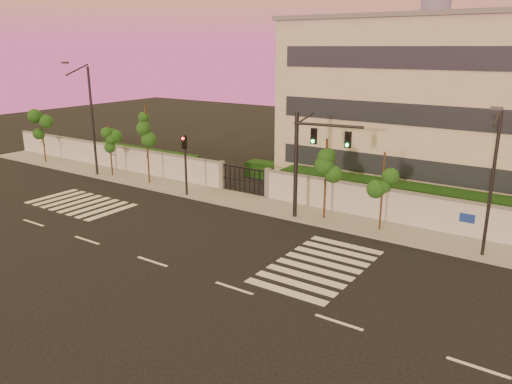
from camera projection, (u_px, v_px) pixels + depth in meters
ground at (152, 262)px, 24.49m from camera, size 120.00×120.00×0.00m
sidewalk at (268, 206)px, 32.81m from camera, size 60.00×3.00×0.15m
perimeter_wall at (282, 187)px, 33.66m from camera, size 60.00×0.36×2.20m
hedge_row at (315, 184)px, 35.33m from camera, size 41.00×4.25×1.80m
institutional_building at (463, 105)px, 35.36m from camera, size 24.40×12.40×12.25m
road_markings at (181, 232)px, 28.33m from camera, size 57.00×7.62×0.02m
street_tree_a at (42, 125)px, 44.26m from camera, size 1.52×1.21×4.68m
street_tree_b at (110, 138)px, 39.63m from camera, size 1.52×1.21×4.31m
street_tree_c at (146, 126)px, 36.92m from camera, size 1.58×1.26×6.14m
street_tree_d at (327, 161)px, 29.36m from camera, size 1.60×1.28×5.01m
street_tree_e at (384, 174)px, 27.50m from camera, size 1.39×1.11×4.64m
traffic_signal_main at (308, 154)px, 29.05m from camera, size 4.14×0.82×6.56m
traffic_signal_secondary at (185, 157)px, 34.30m from camera, size 0.35×0.34×4.49m
streetlight_west at (90, 116)px, 39.20m from camera, size 0.54×2.19×9.12m
streetlight_east at (492, 178)px, 23.70m from camera, size 0.46×1.84×7.66m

